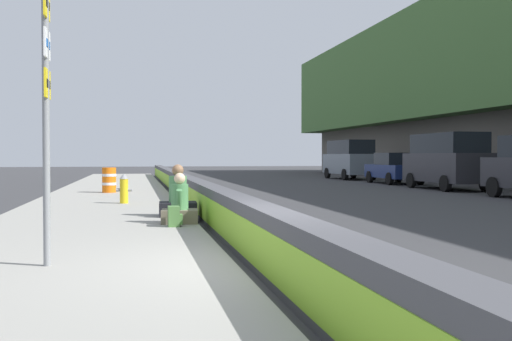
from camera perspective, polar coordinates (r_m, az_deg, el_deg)
The scene contains 12 objects.
ground_plane at distance 7.75m, azimuth 1.62°, elevation -10.01°, with size 160.00×160.00×0.00m, color #353538.
sidewalk_strip at distance 7.59m, azimuth -18.56°, elevation -9.78°, with size 80.00×4.40×0.14m, color gray.
jersey_barrier at distance 7.67m, azimuth 1.59°, elevation -6.90°, with size 76.00×0.45×0.85m.
route_sign_post at distance 7.97m, azimuth -19.48°, elevation 6.37°, with size 0.44×0.09×3.60m.
fire_hydrant at distance 17.87m, azimuth -12.56°, elevation -1.66°, with size 0.26×0.46×0.88m.
seated_person_foreground at distance 12.45m, azimuth -7.33°, elevation -3.52°, with size 0.71×0.81×1.04m.
seated_person_middle at distance 13.89m, azimuth -7.51°, elevation -2.81°, with size 0.77×0.89×1.20m.
backpack at distance 11.87m, azimuth -7.85°, elevation -4.40°, with size 0.32×0.28×0.40m.
construction_barrel at distance 23.29m, azimuth -13.92°, elevation -0.88°, with size 0.54×0.54×0.95m.
parked_car_fourth at distance 28.42m, azimuth 17.86°, elevation 0.98°, with size 5.12×2.15×2.56m.
parked_car_midline at distance 33.64m, azimuth 13.14°, elevation 0.23°, with size 4.55×2.05×1.71m.
parked_car_far at distance 39.57m, azimuth 8.97°, elevation 1.13°, with size 5.14×2.18×2.56m.
Camera 1 is at (-7.39, 1.74, 1.53)m, focal length 41.68 mm.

